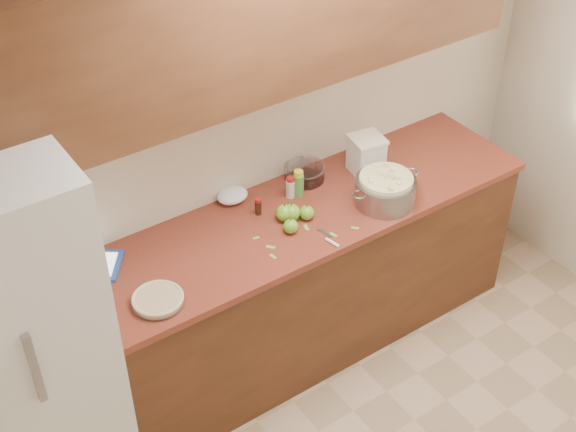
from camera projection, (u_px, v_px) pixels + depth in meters
room_shell at (531, 345)px, 2.80m from camera, size 3.60×3.60×3.60m
counter_run at (291, 284)px, 4.28m from camera, size 2.64×0.68×0.92m
upper_cabinets at (271, 11)px, 3.46m from camera, size 2.60×0.34×0.70m
fridge at (12, 345)px, 3.34m from camera, size 0.70×0.70×1.80m
pie at (158, 300)px, 3.50m from camera, size 0.24×0.24×0.04m
colander at (385, 190)px, 4.05m from camera, size 0.41×0.31×0.15m
flour_canister at (366, 154)px, 4.24m from camera, size 0.20×0.20×0.21m
tablet at (90, 265)px, 3.69m from camera, size 0.35×0.33×0.02m
paring_knife at (331, 241)px, 3.83m from camera, size 0.05×0.17×0.02m
lemon_bottle at (298, 184)px, 4.09m from camera, size 0.06×0.06×0.15m
cinnamon_shaker at (290, 187)px, 4.09m from camera, size 0.05×0.05×0.12m
vanilla_bottle at (258, 207)px, 3.98m from camera, size 0.03×0.03×0.09m
mixing_bowl at (305, 172)px, 4.22m from camera, size 0.22×0.22×0.08m
paper_towel at (232, 195)px, 4.08m from camera, size 0.20×0.19×0.07m
apple_left at (284, 213)px, 3.95m from camera, size 0.09×0.09×0.10m
apple_center at (292, 212)px, 3.95m from camera, size 0.09×0.09×0.10m
apple_front at (291, 226)px, 3.87m from camera, size 0.07×0.07×0.09m
apple_extra at (307, 213)px, 3.96m from camera, size 0.07×0.07×0.09m
peel_a at (333, 235)px, 3.88m from camera, size 0.03×0.04×0.00m
peel_b at (306, 228)px, 3.92m from camera, size 0.03×0.05×0.00m
peel_c at (355, 228)px, 3.92m from camera, size 0.04×0.04×0.00m
peel_d at (256, 238)px, 3.86m from camera, size 0.03×0.02×0.00m
peel_e at (273, 256)px, 3.75m from camera, size 0.02×0.04×0.00m
peel_f at (271, 247)px, 3.81m from camera, size 0.04×0.04×0.00m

